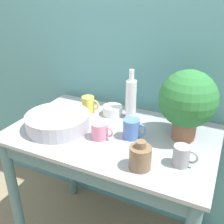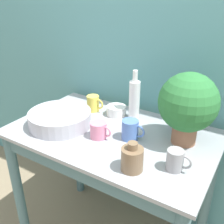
# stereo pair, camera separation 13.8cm
# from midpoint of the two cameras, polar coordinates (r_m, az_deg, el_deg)

# --- Properties ---
(wall_back) EXTENTS (6.00, 0.05, 2.40)m
(wall_back) POSITION_cam_midpoint_polar(r_m,az_deg,el_deg) (1.65, 3.70, 11.96)
(wall_back) COLOR teal
(wall_back) RESTS_ON ground_plane
(counter_table) EXTENTS (1.11, 0.69, 0.87)m
(counter_table) POSITION_cam_midpoint_polar(r_m,az_deg,el_deg) (1.52, -3.04, -11.11)
(counter_table) COLOR slate
(counter_table) RESTS_ON ground_plane
(potted_plant) EXTENTS (0.29, 0.29, 0.37)m
(potted_plant) POSITION_cam_midpoint_polar(r_m,az_deg,el_deg) (1.32, 13.32, 2.33)
(potted_plant) COLOR #8C5B42
(potted_plant) RESTS_ON counter_table
(bowl_wash_large) EXTENTS (0.35, 0.35, 0.09)m
(bowl_wash_large) POSITION_cam_midpoint_polar(r_m,az_deg,el_deg) (1.49, -14.31, -2.04)
(bowl_wash_large) COLOR #A8A8B2
(bowl_wash_large) RESTS_ON counter_table
(bottle_tall) EXTENTS (0.06, 0.06, 0.30)m
(bottle_tall) POSITION_cam_midpoint_polar(r_m,az_deg,el_deg) (1.53, 1.58, 2.93)
(bottle_tall) COLOR white
(bottle_tall) RESTS_ON counter_table
(bottle_short) EXTENTS (0.10, 0.10, 0.13)m
(bottle_short) POSITION_cam_midpoint_polar(r_m,az_deg,el_deg) (1.14, 2.68, -9.85)
(bottle_short) COLOR brown
(bottle_short) RESTS_ON counter_table
(mug_yellow) EXTENTS (0.12, 0.08, 0.10)m
(mug_yellow) POSITION_cam_midpoint_polar(r_m,az_deg,el_deg) (1.65, -7.52, 1.62)
(mug_yellow) COLOR #E5CC4C
(mug_yellow) RESTS_ON counter_table
(mug_grey) EXTENTS (0.11, 0.07, 0.10)m
(mug_grey) POSITION_cam_midpoint_polar(r_m,az_deg,el_deg) (1.18, 11.72, -9.44)
(mug_grey) COLOR gray
(mug_grey) RESTS_ON counter_table
(mug_blue) EXTENTS (0.13, 0.09, 0.10)m
(mug_blue) POSITION_cam_midpoint_polar(r_m,az_deg,el_deg) (1.35, 1.43, -3.75)
(mug_blue) COLOR #4C70B7
(mug_blue) RESTS_ON counter_table
(mug_pink) EXTENTS (0.12, 0.09, 0.09)m
(mug_pink) POSITION_cam_midpoint_polar(r_m,az_deg,el_deg) (1.36, -5.52, -4.17)
(mug_pink) COLOR pink
(mug_pink) RESTS_ON counter_table
(bowl_small_enamel_white) EXTENTS (0.12, 0.12, 0.06)m
(bowl_small_enamel_white) POSITION_cam_midpoint_polar(r_m,az_deg,el_deg) (1.61, -2.32, 0.28)
(bowl_small_enamel_white) COLOR silver
(bowl_small_enamel_white) RESTS_ON counter_table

